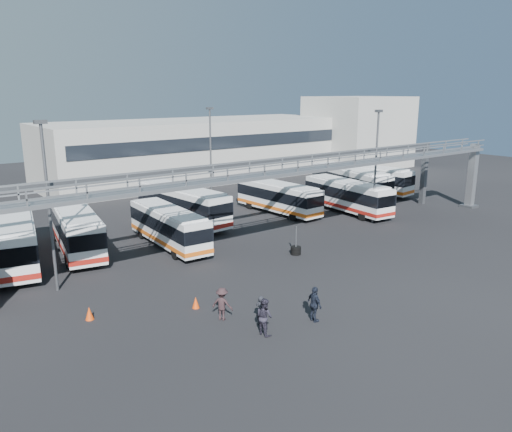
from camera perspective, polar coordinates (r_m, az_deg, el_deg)
ground at (r=34.25m, az=9.26°, el=-6.22°), size 140.00×140.00×0.00m
gantry at (r=36.95m, az=2.98°, el=4.29°), size 51.40×5.15×7.10m
warehouse at (r=70.08m, az=-6.66°, el=7.60°), size 42.00×14.00×8.00m
building_right at (r=82.07m, az=11.58°, el=9.39°), size 14.00×12.00×11.00m
light_pole_left at (r=31.40m, az=-22.66°, el=1.89°), size 0.70×0.35×10.21m
light_pole_mid at (r=46.23m, az=13.55°, el=6.16°), size 0.70×0.35×10.21m
light_pole_back at (r=52.18m, az=-5.21°, el=7.35°), size 0.70×0.35×10.21m
bus_1 at (r=38.39m, az=-25.89°, el=-2.23°), size 4.94×11.79×3.49m
bus_2 at (r=39.74m, az=-19.93°, el=-1.25°), size 4.43×11.28×3.34m
bus_3 at (r=39.20m, az=-9.95°, el=-1.07°), size 2.82×10.11×3.04m
bus_4 at (r=45.69m, az=-8.40°, el=1.42°), size 3.61×11.44×3.42m
bus_6 at (r=49.26m, az=2.57°, el=2.24°), size 2.80×10.18×3.06m
bus_7 at (r=50.43m, az=10.40°, el=2.38°), size 3.38×10.67×3.19m
bus_8 at (r=56.90m, az=10.70°, el=3.87°), size 4.95×11.89×3.52m
bus_9 at (r=60.56m, az=12.67°, el=4.25°), size 3.80×11.01×3.28m
pedestrian_a at (r=26.06m, az=0.57°, el=-10.76°), size 0.56×0.69×1.63m
pedestrian_b at (r=25.14m, az=0.96°, el=-11.41°), size 0.77×0.96×1.89m
pedestrian_c at (r=26.71m, az=-3.89°, el=-9.98°), size 1.18×1.33×1.78m
pedestrian_d at (r=26.60m, az=6.71°, el=-9.99°), size 0.63×1.19×1.93m
cone_left at (r=28.41m, az=-6.91°, el=-9.78°), size 0.52×0.52×0.65m
cone_right at (r=28.28m, az=-18.51°, el=-10.49°), size 0.58×0.58×0.71m
tire_stack at (r=37.13m, az=4.57°, el=-3.86°), size 0.76×0.76×2.18m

